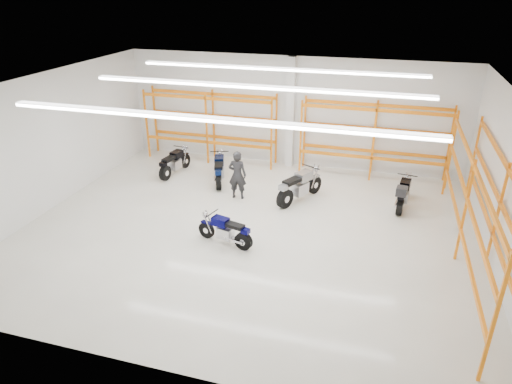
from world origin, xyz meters
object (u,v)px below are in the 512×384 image
(motorcycle_back_d, at_px, (403,194))
(standing_man, at_px, (237,175))
(motorcycle_main, at_px, (227,232))
(motorcycle_back_a, at_px, (174,163))
(structural_column, at_px, (290,113))
(motorcycle_back_c, at_px, (298,187))
(motorcycle_back_b, at_px, (219,170))

(motorcycle_back_d, relative_size, standing_man, 1.20)
(motorcycle_back_d, height_order, standing_man, standing_man)
(motorcycle_main, distance_m, motorcycle_back_d, 6.35)
(motorcycle_main, xyz_separation_m, motorcycle_back_a, (-3.86, 4.51, 0.05))
(structural_column, bearing_deg, motorcycle_back_a, -150.91)
(motorcycle_back_a, bearing_deg, motorcycle_back_c, -11.00)
(standing_man, bearing_deg, motorcycle_main, 99.33)
(motorcycle_back_c, relative_size, structural_column, 0.48)
(motorcycle_back_b, distance_m, structural_column, 3.82)
(standing_man, height_order, structural_column, structural_column)
(motorcycle_back_b, xyz_separation_m, motorcycle_back_d, (6.81, -0.34, 0.02))
(motorcycle_back_a, height_order, motorcycle_back_c, motorcycle_back_c)
(motorcycle_back_c, xyz_separation_m, standing_man, (-2.15, -0.33, 0.35))
(motorcycle_back_a, relative_size, motorcycle_back_c, 0.96)
(motorcycle_back_b, bearing_deg, structural_column, 49.86)
(motorcycle_back_a, bearing_deg, standing_man, -23.35)
(motorcycle_back_a, relative_size, structural_column, 0.46)
(motorcycle_back_b, xyz_separation_m, motorcycle_back_c, (3.26, -0.78, 0.04))
(motorcycle_back_a, height_order, standing_man, standing_man)
(motorcycle_back_c, bearing_deg, motorcycle_back_b, 166.54)
(motorcycle_back_b, bearing_deg, motorcycle_back_d, -2.84)
(motorcycle_back_b, xyz_separation_m, structural_column, (2.19, 2.60, 1.75))
(motorcycle_back_d, bearing_deg, motorcycle_main, -141.80)
(motorcycle_main, bearing_deg, motorcycle_back_d, 38.20)
(motorcycle_back_c, height_order, structural_column, structural_column)
(motorcycle_back_d, distance_m, standing_man, 5.76)
(motorcycle_main, bearing_deg, motorcycle_back_c, 67.55)
(motorcycle_back_c, xyz_separation_m, motorcycle_back_d, (3.55, 0.44, -0.02))
(motorcycle_main, relative_size, motorcycle_back_d, 0.86)
(motorcycle_back_c, bearing_deg, structural_column, 107.57)
(motorcycle_back_b, relative_size, structural_column, 0.47)
(structural_column, bearing_deg, motorcycle_back_d, -32.46)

